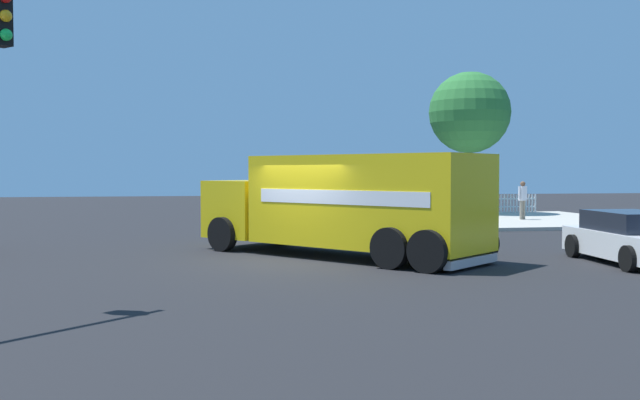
% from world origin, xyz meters
% --- Properties ---
extents(ground_plane, '(100.00, 100.00, 0.00)m').
position_xyz_m(ground_plane, '(0.00, 0.00, 0.00)').
color(ground_plane, black).
extents(sidewalk_corner_near, '(10.20, 10.20, 0.14)m').
position_xyz_m(sidewalk_corner_near, '(-12.47, -12.47, 0.07)').
color(sidewalk_corner_near, '#B2ADA0').
rests_on(sidewalk_corner_near, ground).
extents(delivery_truck, '(7.32, 8.18, 2.76)m').
position_xyz_m(delivery_truck, '(-1.65, -0.56, 1.46)').
color(delivery_truck, yellow).
rests_on(delivery_truck, ground).
extents(sedan_white, '(2.34, 4.44, 1.31)m').
position_xyz_m(sedan_white, '(-8.50, 2.18, 0.63)').
color(sedan_white, white).
rests_on(sedan_white, ground).
extents(pedestrian_near_corner, '(0.49, 0.34, 1.74)m').
position_xyz_m(pedestrian_near_corner, '(-12.51, -11.74, 1.13)').
color(pedestrian_near_corner, gray).
rests_on(pedestrian_near_corner, sidewalk_corner_near).
extents(picket_fence_run, '(7.30, 0.05, 0.95)m').
position_xyz_m(picket_fence_run, '(-12.47, -17.32, 0.62)').
color(picket_fence_run, white).
rests_on(picket_fence_run, sidewalk_corner_near).
extents(shade_tree_near, '(4.21, 4.21, 7.35)m').
position_xyz_m(shade_tree_near, '(-11.98, -16.67, 5.36)').
color(shade_tree_near, brown).
rests_on(shade_tree_near, sidewalk_corner_near).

